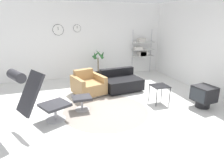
{
  "coord_description": "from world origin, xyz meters",
  "views": [
    {
      "loc": [
        -1.53,
        -4.61,
        2.19
      ],
      "look_at": [
        0.04,
        0.15,
        0.55
      ],
      "focal_mm": 32.0,
      "sensor_mm": 36.0,
      "label": 1
    }
  ],
  "objects_px": {
    "ottoman": "(82,100)",
    "couch_low": "(121,82)",
    "crt_television": "(204,96)",
    "side_table": "(160,87)",
    "lounge_chair": "(37,95)",
    "potted_plant": "(99,66)",
    "armchair_red": "(88,86)",
    "shelf_unit": "(142,50)"
  },
  "relations": [
    {
      "from": "couch_low",
      "to": "side_table",
      "type": "height_order",
      "value": "couch_low"
    },
    {
      "from": "lounge_chair",
      "to": "armchair_red",
      "type": "height_order",
      "value": "lounge_chair"
    },
    {
      "from": "armchair_red",
      "to": "shelf_unit",
      "type": "relative_size",
      "value": 0.58
    },
    {
      "from": "potted_plant",
      "to": "shelf_unit",
      "type": "relative_size",
      "value": 0.65
    },
    {
      "from": "couch_low",
      "to": "ottoman",
      "type": "bearing_deg",
      "value": 31.44
    },
    {
      "from": "ottoman",
      "to": "side_table",
      "type": "bearing_deg",
      "value": -5.54
    },
    {
      "from": "crt_television",
      "to": "lounge_chair",
      "type": "bearing_deg",
      "value": 77.73
    },
    {
      "from": "ottoman",
      "to": "armchair_red",
      "type": "distance_m",
      "value": 1.11
    },
    {
      "from": "ottoman",
      "to": "crt_television",
      "type": "distance_m",
      "value": 3.11
    },
    {
      "from": "couch_low",
      "to": "shelf_unit",
      "type": "relative_size",
      "value": 0.7
    },
    {
      "from": "couch_low",
      "to": "lounge_chair",
      "type": "bearing_deg",
      "value": 27.28
    },
    {
      "from": "couch_low",
      "to": "crt_television",
      "type": "xyz_separation_m",
      "value": [
        1.53,
        -1.95,
        0.08
      ]
    },
    {
      "from": "ottoman",
      "to": "crt_television",
      "type": "bearing_deg",
      "value": -15.2
    },
    {
      "from": "armchair_red",
      "to": "shelf_unit",
      "type": "height_order",
      "value": "shelf_unit"
    },
    {
      "from": "potted_plant",
      "to": "armchair_red",
      "type": "bearing_deg",
      "value": -115.54
    },
    {
      "from": "armchair_red",
      "to": "potted_plant",
      "type": "relative_size",
      "value": 0.89
    },
    {
      "from": "armchair_red",
      "to": "potted_plant",
      "type": "distance_m",
      "value": 1.69
    },
    {
      "from": "lounge_chair",
      "to": "side_table",
      "type": "xyz_separation_m",
      "value": [
        3.08,
        0.3,
        -0.28
      ]
    },
    {
      "from": "lounge_chair",
      "to": "side_table",
      "type": "distance_m",
      "value": 3.1
    },
    {
      "from": "lounge_chair",
      "to": "side_table",
      "type": "relative_size",
      "value": 2.59
    },
    {
      "from": "lounge_chair",
      "to": "ottoman",
      "type": "relative_size",
      "value": 2.75
    },
    {
      "from": "lounge_chair",
      "to": "potted_plant",
      "type": "relative_size",
      "value": 1.09
    },
    {
      "from": "couch_low",
      "to": "side_table",
      "type": "bearing_deg",
      "value": 108.39
    },
    {
      "from": "couch_low",
      "to": "potted_plant",
      "type": "xyz_separation_m",
      "value": [
        -0.37,
        1.42,
        0.27
      ]
    },
    {
      "from": "side_table",
      "to": "potted_plant",
      "type": "distance_m",
      "value": 2.92
    },
    {
      "from": "couch_low",
      "to": "side_table",
      "type": "xyz_separation_m",
      "value": [
        0.61,
        -1.33,
        0.2
      ]
    },
    {
      "from": "ottoman",
      "to": "armchair_red",
      "type": "xyz_separation_m",
      "value": [
        0.38,
        1.04,
        0.01
      ]
    },
    {
      "from": "lounge_chair",
      "to": "couch_low",
      "type": "distance_m",
      "value": 2.99
    },
    {
      "from": "armchair_red",
      "to": "crt_television",
      "type": "xyz_separation_m",
      "value": [
        2.63,
        -1.86,
        0.04
      ]
    },
    {
      "from": "armchair_red",
      "to": "shelf_unit",
      "type": "distance_m",
      "value": 3.22
    },
    {
      "from": "couch_low",
      "to": "crt_television",
      "type": "height_order",
      "value": "couch_low"
    },
    {
      "from": "shelf_unit",
      "to": "side_table",
      "type": "bearing_deg",
      "value": -107.16
    },
    {
      "from": "side_table",
      "to": "shelf_unit",
      "type": "distance_m",
      "value": 3.15
    },
    {
      "from": "ottoman",
      "to": "side_table",
      "type": "relative_size",
      "value": 0.94
    },
    {
      "from": "crt_television",
      "to": "potted_plant",
      "type": "xyz_separation_m",
      "value": [
        -1.9,
        3.36,
        0.19
      ]
    },
    {
      "from": "ottoman",
      "to": "couch_low",
      "type": "distance_m",
      "value": 1.85
    },
    {
      "from": "lounge_chair",
      "to": "shelf_unit",
      "type": "xyz_separation_m",
      "value": [
        3.99,
        3.26,
        0.28
      ]
    },
    {
      "from": "ottoman",
      "to": "couch_low",
      "type": "xyz_separation_m",
      "value": [
        1.47,
        1.13,
        -0.02
      ]
    },
    {
      "from": "side_table",
      "to": "crt_television",
      "type": "distance_m",
      "value": 1.12
    },
    {
      "from": "armchair_red",
      "to": "side_table",
      "type": "relative_size",
      "value": 2.11
    },
    {
      "from": "couch_low",
      "to": "potted_plant",
      "type": "bearing_deg",
      "value": -81.48
    },
    {
      "from": "ottoman",
      "to": "crt_television",
      "type": "height_order",
      "value": "crt_television"
    }
  ]
}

